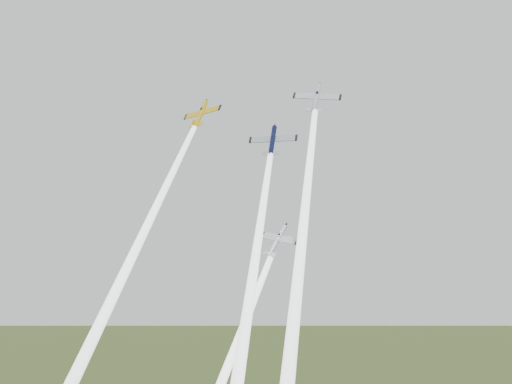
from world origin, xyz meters
name	(u,v)px	position (x,y,z in m)	size (l,w,h in m)	color
plane_yellow	(201,114)	(-13.38, 1.96, 107.94)	(8.28, 8.22, 1.30)	gold
smoke_trail_yellow	(116,291)	(-18.26, -17.57, 76.42)	(2.28, 2.28, 68.41)	white
plane_navy	(273,141)	(1.47, -1.71, 101.19)	(8.31, 8.25, 1.30)	#0B1033
smoke_trail_navy	(244,338)	(3.52, -21.23, 70.44)	(2.28, 2.28, 66.56)	white
plane_silver_right	(316,98)	(9.12, -1.73, 107.88)	(8.11, 8.05, 1.27)	silver
smoke_trail_silver_right	(295,310)	(11.08, -23.04, 74.36)	(2.28, 2.28, 73.13)	white
plane_silver_low	(277,240)	(4.36, -8.55, 84.05)	(7.04, 6.99, 1.10)	silver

